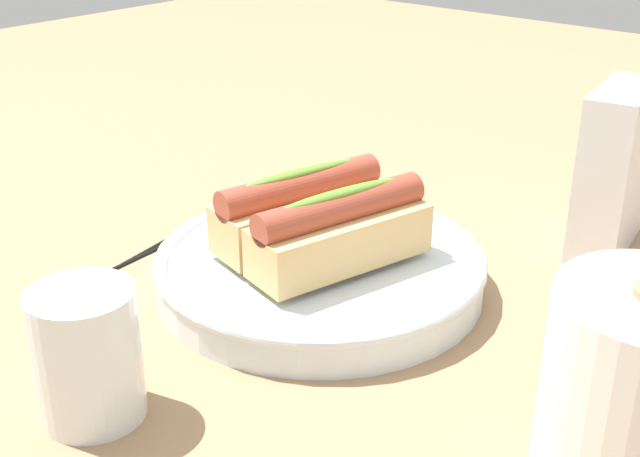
% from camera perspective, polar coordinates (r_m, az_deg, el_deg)
% --- Properties ---
extents(ground_plane, '(2.40, 2.40, 0.00)m').
position_cam_1_polar(ground_plane, '(0.72, -0.15, -3.22)').
color(ground_plane, '#9E7A56').
extents(serving_bowl, '(0.27, 0.27, 0.03)m').
position_cam_1_polar(serving_bowl, '(0.69, 0.00, -2.72)').
color(serving_bowl, silver).
rests_on(serving_bowl, ground_plane).
extents(hotdog_front, '(0.16, 0.08, 0.06)m').
position_cam_1_polar(hotdog_front, '(0.69, -1.34, 1.36)').
color(hotdog_front, '#DBB270').
rests_on(hotdog_front, serving_bowl).
extents(hotdog_back, '(0.16, 0.09, 0.06)m').
position_cam_1_polar(hotdog_back, '(0.65, 1.42, -0.18)').
color(hotdog_back, '#DBB270').
rests_on(hotdog_back, serving_bowl).
extents(water_glass, '(0.07, 0.07, 0.09)m').
position_cam_1_polar(water_glass, '(0.55, -15.62, -8.63)').
color(water_glass, white).
rests_on(water_glass, ground_plane).
extents(napkin_box, '(0.12, 0.06, 0.15)m').
position_cam_1_polar(napkin_box, '(0.79, 19.51, 3.81)').
color(napkin_box, white).
rests_on(napkin_box, ground_plane).
extents(chopstick_near, '(0.22, 0.02, 0.01)m').
position_cam_1_polar(chopstick_near, '(0.79, -9.96, -0.71)').
color(chopstick_near, black).
rests_on(chopstick_near, ground_plane).
extents(chopstick_far, '(0.22, 0.04, 0.01)m').
position_cam_1_polar(chopstick_far, '(0.82, -8.91, 0.20)').
color(chopstick_far, black).
rests_on(chopstick_far, ground_plane).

